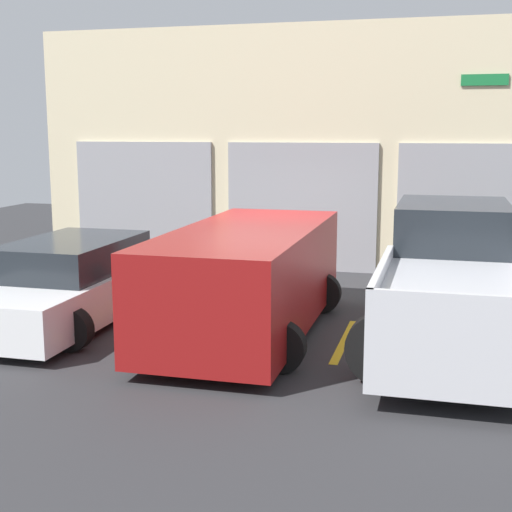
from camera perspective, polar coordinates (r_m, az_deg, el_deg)
The scene contains 7 objects.
ground_plane at distance 12.75m, azimuth 1.87°, elevation -3.63°, with size 28.00×28.00×0.00m, color #2D2D30.
shophouse_building at distance 15.61m, azimuth 4.61°, elevation 8.31°, with size 12.50×0.68×5.22m.
pickup_truck at distance 10.47m, azimuth 15.37°, elevation -2.00°, with size 2.47×5.35×1.91m.
sedan_white at distance 11.73m, azimuth -14.54°, elevation -2.11°, with size 2.18×4.58×1.30m.
sedan_side at distance 10.55m, azimuth -0.69°, elevation -1.70°, with size 2.36×4.98×1.60m.
parking_stripe_left at distance 11.22m, azimuth -7.92°, elevation -5.62°, with size 0.12×2.20×0.01m, color gold.
parking_stripe_centre at distance 10.48m, azimuth 7.09°, elevation -6.74°, with size 0.12×2.20×0.01m, color gold.
Camera 1 is at (2.76, -12.07, 3.03)m, focal length 50.00 mm.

